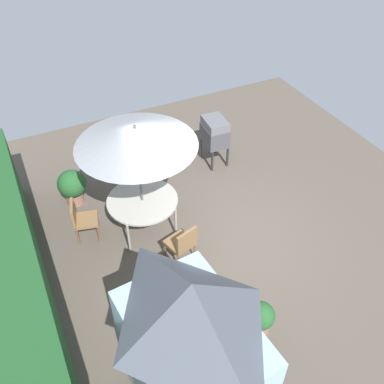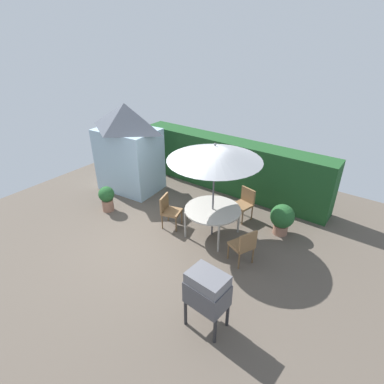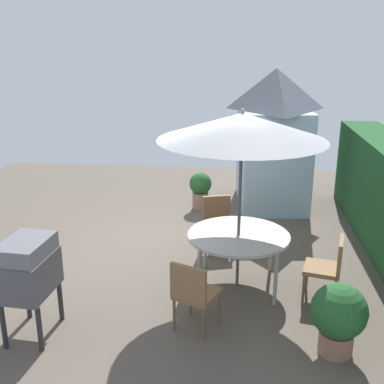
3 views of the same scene
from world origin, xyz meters
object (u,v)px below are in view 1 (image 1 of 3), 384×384
patio_table (142,202)px  potted_plant_by_shed (260,319)px  potted_plant_by_grill (72,186)px  garden_shed (192,351)px  chair_toward_hedge (183,243)px  bbq_grill (215,132)px  patio_umbrella (136,137)px  chair_far_side (81,218)px  chair_near_shed (146,170)px

patio_table → potted_plant_by_shed: patio_table is taller
potted_plant_by_shed → potted_plant_by_grill: bearing=22.7°
garden_shed → patio_table: 3.76m
chair_toward_hedge → potted_plant_by_grill: 2.96m
bbq_grill → chair_toward_hedge: 3.31m
garden_shed → potted_plant_by_shed: bearing=-71.1°
garden_shed → patio_umbrella: bearing=-10.4°
potted_plant_by_shed → chair_far_side: bearing=30.2°
patio_umbrella → potted_plant_by_shed: size_ratio=3.26×
garden_shed → bbq_grill: bearing=-31.1°
chair_near_shed → chair_toward_hedge: (-2.33, 0.17, 0.00)m
chair_near_shed → potted_plant_by_shed: bearing=-176.2°
patio_table → bbq_grill: bearing=-59.3°
bbq_grill → chair_near_shed: bbq_grill is taller
chair_near_shed → chair_far_side: same height
chair_far_side → potted_plant_by_shed: (-3.42, -1.99, -0.08)m
patio_table → patio_umbrella: size_ratio=0.56×
potted_plant_by_shed → potted_plant_by_grill: size_ratio=0.92×
garden_shed → potted_plant_by_shed: size_ratio=3.65×
potted_plant_by_shed → potted_plant_by_grill: 4.93m
chair_far_side → chair_near_shed: bearing=-63.1°
patio_table → potted_plant_by_shed: size_ratio=1.84×
patio_umbrella → potted_plant_by_grill: (1.42, 1.11, -1.80)m
garden_shed → patio_umbrella: 3.78m
chair_far_side → chair_toward_hedge: bearing=-133.6°
patio_table → chair_far_side: bearing=76.1°
patio_umbrella → chair_toward_hedge: 2.13m
patio_umbrella → chair_far_side: bearing=76.1°
bbq_grill → chair_far_side: (-1.12, 3.57, -0.33)m
chair_near_shed → bbq_grill: bearing=-82.3°
garden_shed → chair_toward_hedge: 2.81m
patio_table → chair_far_side: 1.25m
bbq_grill → patio_umbrella: bearing=120.7°
patio_umbrella → chair_far_side: size_ratio=2.79×
potted_plant_by_shed → patio_umbrella: bearing=14.3°
patio_umbrella → chair_near_shed: size_ratio=2.79×
bbq_grill → garden_shed: bearing=148.9°
patio_umbrella → chair_toward_hedge: (-1.17, -0.34, -1.75)m
garden_shed → potted_plant_by_grill: (5.04, 0.45, -0.97)m
patio_umbrella → chair_far_side: (0.29, 1.20, -1.75)m
potted_plant_by_shed → potted_plant_by_grill: potted_plant_by_grill is taller
garden_shed → chair_far_side: bearing=7.7°
chair_near_shed → patio_table: bearing=156.4°
chair_near_shed → potted_plant_by_grill: (0.26, 1.62, -0.05)m
chair_far_side → patio_table: bearing=-103.9°
chair_near_shed → chair_toward_hedge: 2.33m
patio_table → garden_shed: bearing=169.6°
garden_shed → chair_toward_hedge: bearing=-22.1°
bbq_grill → chair_near_shed: size_ratio=1.33×
patio_umbrella → chair_far_side: patio_umbrella is taller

